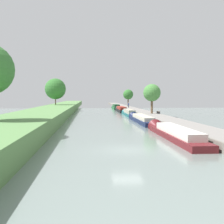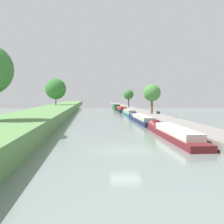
{
  "view_description": "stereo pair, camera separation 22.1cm",
  "coord_description": "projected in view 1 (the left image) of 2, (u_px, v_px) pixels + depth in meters",
  "views": [
    {
      "loc": [
        -3.1,
        -22.73,
        4.45
      ],
      "look_at": [
        1.74,
        37.33,
        1.0
      ],
      "focal_mm": 44.69,
      "sensor_mm": 36.0,
      "label": 1
    },
    {
      "loc": [
        -2.88,
        -22.75,
        4.45
      ],
      "look_at": [
        1.74,
        37.33,
        1.0
      ],
      "focal_mm": 44.69,
      "sensor_mm": 36.0,
      "label": 2
    }
  ],
  "objects": [
    {
      "name": "mooring_bollard_far",
      "position": [
        120.0,
        106.0,
        99.6
      ],
      "size": [
        0.16,
        0.16,
        0.45
      ],
      "color": "black",
      "rests_on": "right_towpath"
    },
    {
      "name": "narrowboat_maroon",
      "position": [
        173.0,
        133.0,
        29.88
      ],
      "size": [
        2.13,
        16.55,
        2.02
      ],
      "color": "maroon",
      "rests_on": "ground_plane"
    },
    {
      "name": "tree_rightbank_midnear",
      "position": [
        152.0,
        93.0,
        58.16
      ],
      "size": [
        3.62,
        3.62,
        6.16
      ],
      "color": "brown",
      "rests_on": "right_towpath"
    },
    {
      "name": "park_bench",
      "position": [
        158.0,
        112.0,
        57.68
      ],
      "size": [
        0.44,
        1.5,
        0.47
      ],
      "color": "#333338",
      "rests_on": "right_towpath"
    },
    {
      "name": "person_walking",
      "position": [
        128.0,
        105.0,
        88.12
      ],
      "size": [
        0.34,
        0.34,
        1.66
      ],
      "color": "#282D42",
      "rests_on": "right_towpath"
    },
    {
      "name": "narrowboat_teal",
      "position": [
        129.0,
        113.0,
        64.4
      ],
      "size": [
        1.82,
        13.64,
        2.0
      ],
      "color": "#195B60",
      "rests_on": "ground_plane"
    },
    {
      "name": "tree_rightbank_midfar",
      "position": [
        128.0,
        95.0,
        100.79
      ],
      "size": [
        3.64,
        3.64,
        6.06
      ],
      "color": "#4C3828",
      "rests_on": "right_towpath"
    },
    {
      "name": "tree_leftbank_downstream",
      "position": [
        55.0,
        89.0,
        82.24
      ],
      "size": [
        6.16,
        6.16,
        7.78
      ],
      "color": "brown",
      "rests_on": "left_grassy_bank"
    },
    {
      "name": "ground_plane",
      "position": [
        127.0,
        150.0,
        23.12
      ],
      "size": [
        160.0,
        160.0,
        0.0
      ],
      "primitive_type": "plane",
      "color": "slate"
    },
    {
      "name": "narrowboat_green",
      "position": [
        116.0,
        107.0,
        94.37
      ],
      "size": [
        2.16,
        12.0,
        2.32
      ],
      "color": "#1E6033",
      "rests_on": "ground_plane"
    },
    {
      "name": "narrowboat_navy",
      "position": [
        141.0,
        119.0,
        47.84
      ],
      "size": [
        2.02,
        17.2,
        1.92
      ],
      "color": "#141E42",
      "rests_on": "ground_plane"
    },
    {
      "name": "stone_quay",
      "position": [
        211.0,
        143.0,
        23.68
      ],
      "size": [
        0.25,
        260.0,
        0.86
      ],
      "color": "gray",
      "rests_on": "ground_plane"
    },
    {
      "name": "narrowboat_black",
      "position": [
        121.0,
        109.0,
        79.93
      ],
      "size": [
        2.07,
        15.41,
        2.09
      ],
      "color": "black",
      "rests_on": "ground_plane"
    }
  ]
}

